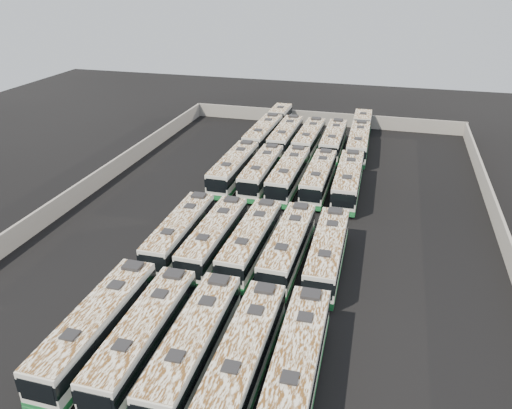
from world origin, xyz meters
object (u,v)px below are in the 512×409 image
(bus_midback_right, at_px, (319,177))
(bus_midback_far_right, at_px, (348,181))
(bus_midfront_center, at_px, (251,241))
(bus_back_center, at_px, (309,139))
(bus_front_far_right, at_px, (297,364))
(bus_front_center, at_px, (194,345))
(bus_midback_far_left, at_px, (234,168))
(bus_midback_left, at_px, (261,172))
(bus_midfront_left, at_px, (214,238))
(bus_midback_center, at_px, (289,175))
(bus_front_right, at_px, (245,355))
(bus_midfront_far_left, at_px, (180,232))
(bus_midfront_far_right, at_px, (327,253))
(bus_back_far_right, at_px, (360,136))
(bus_midfront_right, at_px, (288,247))
(bus_front_left, at_px, (144,336))
(bus_back_left, at_px, (286,137))
(bus_back_far_left, at_px, (269,128))
(bus_front_far_left, at_px, (98,327))
(bus_back_right, at_px, (333,141))

(bus_midback_right, height_order, bus_midback_far_right, bus_midback_far_right)
(bus_midfront_center, height_order, bus_back_center, bus_back_center)
(bus_front_far_right, bearing_deg, bus_back_center, 97.69)
(bus_front_center, height_order, bus_midback_far_left, bus_midback_far_left)
(bus_midback_right, bearing_deg, bus_midback_far_left, -179.52)
(bus_midback_left, distance_m, bus_back_center, 14.33)
(bus_front_far_right, relative_size, bus_midfront_left, 1.03)
(bus_midfront_left, bearing_deg, bus_midfront_center, 4.70)
(bus_midback_center, bearing_deg, bus_midfront_center, -89.07)
(bus_front_right, height_order, bus_midback_left, bus_front_right)
(bus_midfront_far_left, height_order, bus_midfront_far_right, bus_midfront_far_right)
(bus_midfront_left, distance_m, bus_back_far_right, 35.61)
(bus_front_far_right, height_order, bus_midfront_far_left, bus_front_far_right)
(bus_midfront_left, distance_m, bus_midback_center, 16.98)
(bus_midfront_far_right, xyz_separation_m, bus_back_center, (-6.92, 30.66, 0.02))
(bus_midfront_right, bearing_deg, bus_midback_center, 102.56)
(bus_midfront_far_left, bearing_deg, bus_front_left, -77.00)
(bus_back_left, xyz_separation_m, bus_back_far_right, (10.36, 3.25, -0.02))
(bus_back_center, bearing_deg, bus_midfront_center, -88.91)
(bus_front_right, distance_m, bus_midfront_left, 15.59)
(bus_front_center, height_order, bus_back_center, bus_front_center)
(bus_front_far_right, bearing_deg, bus_midback_far_left, 113.11)
(bus_back_far_right, bearing_deg, bus_front_left, -103.53)
(bus_midfront_right, xyz_separation_m, bus_midback_center, (-3.43, 16.45, 0.04))
(bus_back_far_left, bearing_deg, bus_front_left, -85.00)
(bus_front_far_left, xyz_separation_m, bus_midback_far_left, (0.04, 30.81, -0.01))
(bus_midfront_far_left, relative_size, bus_midback_far_left, 0.96)
(bus_midfront_left, distance_m, bus_midback_left, 16.84)
(bus_midfront_far_right, relative_size, bus_back_left, 0.97)
(bus_midfront_center, xyz_separation_m, bus_back_far_right, (6.92, 33.82, 0.04))
(bus_midback_far_left, bearing_deg, bus_midback_far_right, -0.14)
(bus_midback_right, bearing_deg, bus_front_right, -89.74)
(bus_back_center, bearing_deg, bus_back_right, 3.13)
(bus_midfront_left, bearing_deg, bus_front_left, -89.20)
(bus_midfront_right, xyz_separation_m, bus_back_left, (-6.87, 30.64, 0.04))
(bus_front_center, bearing_deg, bus_front_far_left, 179.50)
(bus_midfront_far_right, relative_size, bus_midback_center, 0.97)
(bus_front_right, relative_size, bus_midfront_right, 1.00)
(bus_front_far_left, bearing_deg, bus_back_far_left, 89.93)
(bus_front_far_left, height_order, bus_midback_far_right, bus_midback_far_right)
(bus_front_left, height_order, bus_midfront_far_right, bus_front_left)
(bus_front_far_right, height_order, bus_back_center, bus_front_far_right)
(bus_midback_left, bearing_deg, bus_back_center, 76.34)
(bus_front_right, height_order, bus_midfront_center, bus_front_right)
(bus_midfront_center, relative_size, bus_midback_right, 1.01)
(bus_front_far_right, height_order, bus_back_far_left, bus_back_far_left)
(bus_midback_left, relative_size, bus_back_center, 0.99)
(bus_midback_center, bearing_deg, bus_back_far_right, 69.27)
(bus_back_far_right, bearing_deg, bus_midfront_right, -97.25)
(bus_midfront_left, height_order, bus_midfront_center, bus_midfront_center)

